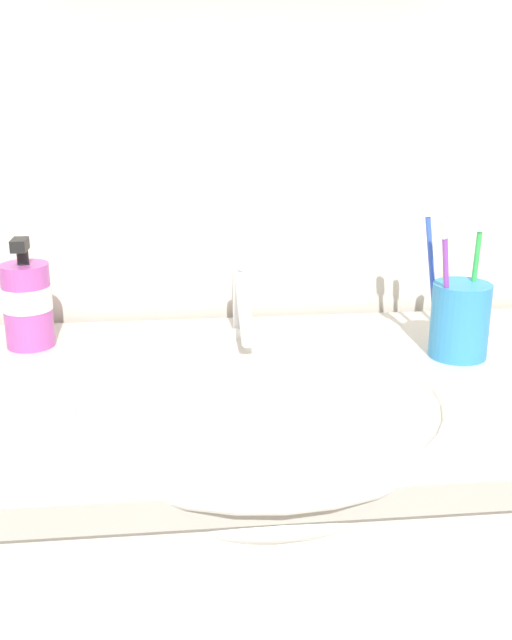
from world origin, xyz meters
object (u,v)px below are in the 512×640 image
(toothbrush_green, at_px, (475,274))
(soap_dispenser, at_px, (27,302))
(toothbrush_yellow, at_px, (445,268))
(toothbrush_blue, at_px, (431,266))
(toothbrush_purple, at_px, (446,281))
(toothbrush_cup, at_px, (460,320))
(faucet, at_px, (242,304))

(toothbrush_green, relative_size, soap_dispenser, 1.20)
(toothbrush_yellow, relative_size, soap_dispenser, 1.26)
(toothbrush_blue, xyz_separation_m, toothbrush_green, (0.06, -0.01, -0.01))
(toothbrush_green, bearing_deg, toothbrush_purple, -149.55)
(toothbrush_green, bearing_deg, soap_dispenser, 171.62)
(toothbrush_blue, bearing_deg, toothbrush_green, -14.54)
(toothbrush_cup, height_order, toothbrush_purple, toothbrush_purple)
(faucet, bearing_deg, toothbrush_green, -16.83)
(toothbrush_cup, distance_m, toothbrush_yellow, 0.07)
(toothbrush_yellow, distance_m, soap_dispenser, 0.58)
(toothbrush_yellow, bearing_deg, faucet, 164.44)
(toothbrush_yellow, bearing_deg, toothbrush_blue, -172.76)
(toothbrush_purple, bearing_deg, faucet, 154.56)
(toothbrush_cup, distance_m, toothbrush_purple, 0.07)
(toothbrush_blue, distance_m, toothbrush_yellow, 0.02)
(toothbrush_cup, bearing_deg, faucet, 159.81)
(faucet, height_order, toothbrush_yellow, toothbrush_yellow)
(faucet, bearing_deg, soap_dispenser, -179.43)
(toothbrush_blue, distance_m, toothbrush_green, 0.06)
(faucet, relative_size, toothbrush_blue, 0.78)
(toothbrush_purple, bearing_deg, toothbrush_blue, 97.78)
(faucet, xyz_separation_m, soap_dispenser, (-0.30, -0.00, 0.01))
(toothbrush_cup, height_order, toothbrush_yellow, toothbrush_yellow)
(toothbrush_purple, distance_m, toothbrush_blue, 0.05)
(toothbrush_cup, distance_m, soap_dispenser, 0.60)
(toothbrush_yellow, bearing_deg, soap_dispenser, 172.79)
(faucet, relative_size, toothbrush_yellow, 0.81)
(toothbrush_blue, bearing_deg, soap_dispenser, 172.25)
(faucet, bearing_deg, toothbrush_cup, -20.19)
(toothbrush_blue, height_order, soap_dispenser, toothbrush_blue)
(toothbrush_purple, xyz_separation_m, toothbrush_blue, (-0.01, 0.04, 0.01))
(toothbrush_green, height_order, soap_dispenser, toothbrush_green)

